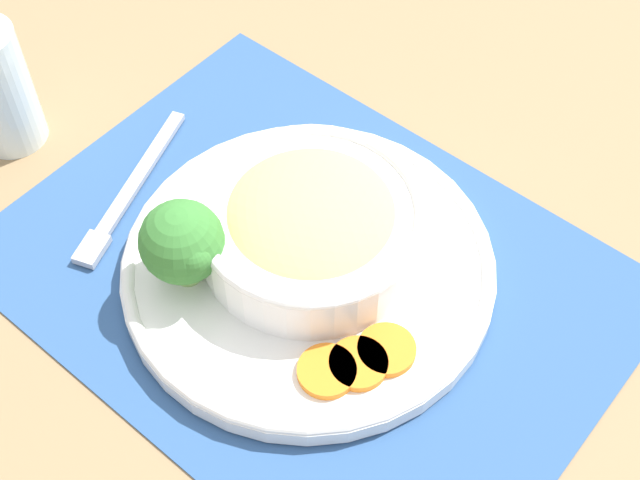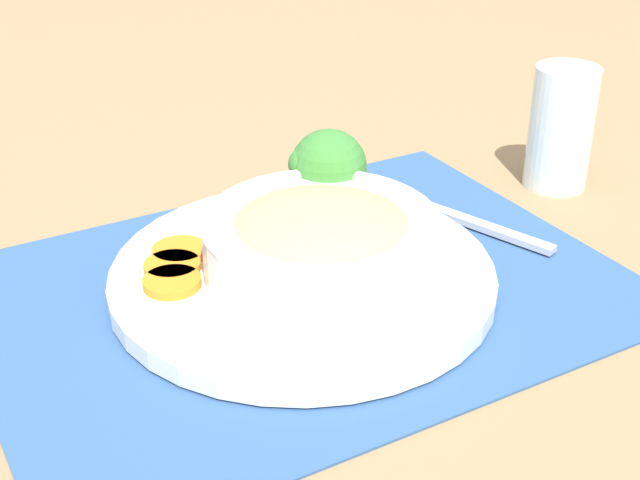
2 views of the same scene
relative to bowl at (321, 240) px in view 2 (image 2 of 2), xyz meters
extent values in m
plane|color=#8C704C|center=(-0.01, 0.01, -0.05)|extent=(4.00, 4.00, 0.00)
cube|color=#2D5184|center=(-0.01, 0.01, -0.05)|extent=(0.53, 0.42, 0.00)
cylinder|color=white|center=(-0.01, 0.01, -0.04)|extent=(0.30, 0.30, 0.02)
torus|color=white|center=(-0.01, 0.01, -0.03)|extent=(0.30, 0.30, 0.01)
cylinder|color=white|center=(0.00, 0.00, -0.01)|extent=(0.18, 0.18, 0.05)
torus|color=white|center=(0.00, 0.00, 0.02)|extent=(0.18, 0.18, 0.01)
ellipsoid|color=#EAC66B|center=(0.00, 0.00, 0.00)|extent=(0.15, 0.15, 0.05)
cylinder|color=#84AD5B|center=(0.06, 0.08, -0.02)|extent=(0.02, 0.02, 0.02)
sphere|color=#387A33|center=(0.06, 0.08, 0.02)|extent=(0.07, 0.07, 0.07)
sphere|color=#387A33|center=(0.05, 0.09, 0.02)|extent=(0.03, 0.03, 0.03)
sphere|color=#387A33|center=(0.08, 0.07, 0.02)|extent=(0.03, 0.03, 0.03)
cylinder|color=orange|center=(-0.07, 0.09, -0.03)|extent=(0.04, 0.04, 0.01)
cylinder|color=orange|center=(-0.09, 0.07, -0.03)|extent=(0.04, 0.04, 0.01)
cylinder|color=orange|center=(-0.10, 0.05, -0.03)|extent=(0.04, 0.04, 0.01)
cylinder|color=silver|center=(0.31, 0.03, 0.01)|extent=(0.06, 0.06, 0.12)
cylinder|color=silver|center=(0.31, 0.03, -0.01)|extent=(0.05, 0.05, 0.07)
cube|color=#B7B7BC|center=(0.17, 0.02, -0.04)|extent=(0.05, 0.18, 0.01)
cube|color=#B7B7BC|center=(0.16, 0.10, -0.04)|extent=(0.03, 0.04, 0.01)
camera|label=1|loc=(-0.25, 0.35, 0.55)|focal=50.00mm
camera|label=2|loc=(-0.35, -0.48, 0.32)|focal=50.00mm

